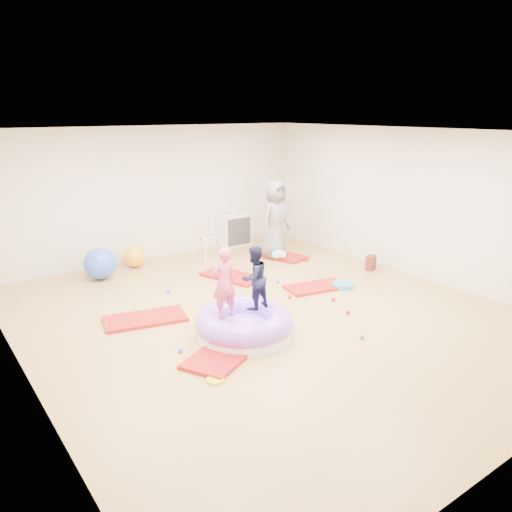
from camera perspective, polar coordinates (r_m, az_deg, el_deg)
room at (r=7.47m, az=1.35°, el=3.15°), size 7.01×8.01×2.81m
gym_mat_front_left at (r=6.73m, az=-3.48°, el=-10.89°), size 1.44×1.15×0.05m
gym_mat_mid_left at (r=7.90m, az=-12.57°, el=-7.01°), size 1.34×0.88×0.05m
gym_mat_center_back at (r=9.62m, az=-2.73°, el=-2.33°), size 0.92×1.33×0.05m
gym_mat_right at (r=9.12m, az=6.90°, el=-3.53°), size 1.20×0.77×0.05m
gym_mat_rear_right at (r=10.97m, az=2.80°, el=0.04°), size 0.85×1.27×0.05m
inflatable_cushion at (r=7.15m, az=-1.35°, el=-7.89°), size 1.40×1.40×0.44m
child_pink at (r=6.76m, az=-3.68°, el=-2.69°), size 0.37×0.25×1.00m
child_navy at (r=7.06m, az=-0.23°, el=-2.14°), size 0.50×0.42×0.92m
adult_caregiver at (r=10.72m, az=2.19°, el=4.28°), size 0.90×0.70×1.63m
infant at (r=10.64m, az=2.68°, el=0.20°), size 0.33×0.33×0.19m
ball_pit_balls at (r=8.50m, az=3.01°, el=-4.87°), size 4.19×3.38×0.06m
exercise_ball_blue at (r=9.90m, az=-17.40°, el=-0.85°), size 0.61×0.61×0.61m
exercise_ball_orange at (r=10.50m, az=-13.69°, el=-0.06°), size 0.44×0.44×0.44m
infant_play_gym at (r=10.85m, az=-5.29°, el=1.36°), size 0.60×0.57×0.46m
cube_shelf at (r=11.80m, az=-2.39°, el=2.96°), size 0.75×0.37×0.75m
balance_disc at (r=9.20m, az=9.86°, el=-3.33°), size 0.38×0.38×0.08m
backpack at (r=10.31m, az=12.98°, el=-0.75°), size 0.29×0.24×0.29m
yellow_toy at (r=6.14m, az=-4.69°, el=-13.94°), size 0.21×0.21×0.03m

